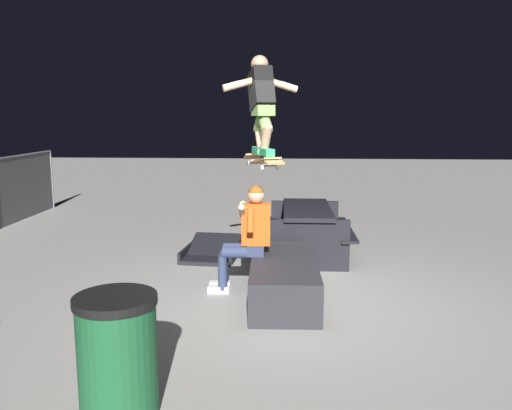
{
  "coord_description": "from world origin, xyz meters",
  "views": [
    {
      "loc": [
        -5.6,
        0.04,
        2.12
      ],
      "look_at": [
        0.49,
        0.39,
        1.06
      ],
      "focal_mm": 36.59,
      "sensor_mm": 36.0,
      "label": 1
    }
  ],
  "objects_px": {
    "skater_airborne": "(262,100)",
    "trash_bin": "(118,356)",
    "ledge_box_main": "(283,279)",
    "kicker_ramp": "(212,253)",
    "picnic_table_back": "(307,224)",
    "skateboard": "(263,161)",
    "person_sitting_on_ledge": "(247,233)"
  },
  "relations": [
    {
      "from": "ledge_box_main",
      "to": "kicker_ramp",
      "type": "bearing_deg",
      "value": 31.91
    },
    {
      "from": "skateboard",
      "to": "skater_airborne",
      "type": "relative_size",
      "value": 0.92
    },
    {
      "from": "ledge_box_main",
      "to": "person_sitting_on_ledge",
      "type": "bearing_deg",
      "value": 60.92
    },
    {
      "from": "skateboard",
      "to": "kicker_ramp",
      "type": "xyz_separation_m",
      "value": [
        1.61,
        0.84,
        -1.54
      ]
    },
    {
      "from": "skateboard",
      "to": "skater_airborne",
      "type": "distance_m",
      "value": 0.69
    },
    {
      "from": "skateboard",
      "to": "picnic_table_back",
      "type": "xyz_separation_m",
      "value": [
        1.74,
        -0.59,
        -1.1
      ]
    },
    {
      "from": "ledge_box_main",
      "to": "picnic_table_back",
      "type": "xyz_separation_m",
      "value": [
        1.88,
        -0.34,
        0.27
      ]
    },
    {
      "from": "skateboard",
      "to": "kicker_ramp",
      "type": "relative_size",
      "value": 0.93
    },
    {
      "from": "ledge_box_main",
      "to": "kicker_ramp",
      "type": "distance_m",
      "value": 2.07
    },
    {
      "from": "ledge_box_main",
      "to": "skater_airborne",
      "type": "distance_m",
      "value": 2.08
    },
    {
      "from": "skater_airborne",
      "to": "trash_bin",
      "type": "xyz_separation_m",
      "value": [
        -2.66,
        0.89,
        -1.84
      ]
    },
    {
      "from": "kicker_ramp",
      "to": "picnic_table_back",
      "type": "relative_size",
      "value": 0.65
    },
    {
      "from": "skateboard",
      "to": "trash_bin",
      "type": "height_order",
      "value": "skateboard"
    },
    {
      "from": "person_sitting_on_ledge",
      "to": "ledge_box_main",
      "type": "bearing_deg",
      "value": -119.08
    },
    {
      "from": "skater_airborne",
      "to": "trash_bin",
      "type": "distance_m",
      "value": 3.35
    },
    {
      "from": "picnic_table_back",
      "to": "trash_bin",
      "type": "bearing_deg",
      "value": 161.06
    },
    {
      "from": "skater_airborne",
      "to": "picnic_table_back",
      "type": "xyz_separation_m",
      "value": [
        1.69,
        -0.61,
        -1.78
      ]
    },
    {
      "from": "person_sitting_on_ledge",
      "to": "picnic_table_back",
      "type": "xyz_separation_m",
      "value": [
        1.63,
        -0.78,
        -0.22
      ]
    },
    {
      "from": "skater_airborne",
      "to": "picnic_table_back",
      "type": "relative_size",
      "value": 0.66
    },
    {
      "from": "ledge_box_main",
      "to": "skater_airborne",
      "type": "bearing_deg",
      "value": 55.17
    },
    {
      "from": "skateboard",
      "to": "picnic_table_back",
      "type": "bearing_deg",
      "value": -18.66
    },
    {
      "from": "skateboard",
      "to": "picnic_table_back",
      "type": "relative_size",
      "value": 0.6
    },
    {
      "from": "skater_airborne",
      "to": "skateboard",
      "type": "bearing_deg",
      "value": -161.61
    },
    {
      "from": "kicker_ramp",
      "to": "picnic_table_back",
      "type": "height_order",
      "value": "picnic_table_back"
    },
    {
      "from": "ledge_box_main",
      "to": "picnic_table_back",
      "type": "height_order",
      "value": "picnic_table_back"
    },
    {
      "from": "skater_airborne",
      "to": "kicker_ramp",
      "type": "height_order",
      "value": "skater_airborne"
    },
    {
      "from": "ledge_box_main",
      "to": "skateboard",
      "type": "relative_size",
      "value": 1.78
    },
    {
      "from": "skater_airborne",
      "to": "trash_bin",
      "type": "height_order",
      "value": "skater_airborne"
    },
    {
      "from": "ledge_box_main",
      "to": "kicker_ramp",
      "type": "xyz_separation_m",
      "value": [
        1.75,
        1.09,
        -0.17
      ]
    },
    {
      "from": "kicker_ramp",
      "to": "picnic_table_back",
      "type": "bearing_deg",
      "value": -84.85
    },
    {
      "from": "person_sitting_on_ledge",
      "to": "trash_bin",
      "type": "height_order",
      "value": "person_sitting_on_ledge"
    },
    {
      "from": "skateboard",
      "to": "skater_airborne",
      "type": "bearing_deg",
      "value": 18.39
    }
  ]
}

